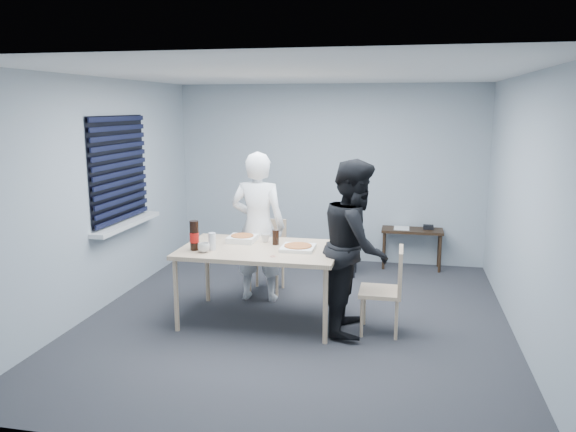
% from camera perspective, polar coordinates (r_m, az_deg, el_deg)
% --- Properties ---
extents(room, '(5.00, 5.00, 5.00)m').
position_cam_1_polar(room, '(6.97, -16.53, 3.72)').
color(room, '#323237').
rests_on(room, ground).
extents(dining_table, '(1.66, 1.05, 0.81)m').
position_cam_1_polar(dining_table, '(5.97, -2.85, -3.79)').
color(dining_table, beige).
rests_on(dining_table, ground).
extents(chair_far, '(0.42, 0.42, 0.89)m').
position_cam_1_polar(chair_far, '(7.03, -2.03, -3.47)').
color(chair_far, beige).
rests_on(chair_far, ground).
extents(chair_right, '(0.42, 0.42, 0.89)m').
position_cam_1_polar(chair_right, '(5.79, 10.25, -6.86)').
color(chair_right, beige).
rests_on(chair_right, ground).
extents(person_white, '(0.65, 0.42, 1.77)m').
position_cam_1_polar(person_white, '(6.61, -3.06, -1.10)').
color(person_white, white).
rests_on(person_white, ground).
extents(person_black, '(0.47, 0.86, 1.77)m').
position_cam_1_polar(person_black, '(5.73, 6.86, -3.08)').
color(person_black, black).
rests_on(person_black, ground).
extents(side_table, '(0.85, 0.38, 0.57)m').
position_cam_1_polar(side_table, '(8.16, 12.50, -1.86)').
color(side_table, black).
rests_on(side_table, ground).
extents(stool, '(0.34, 0.34, 0.47)m').
position_cam_1_polar(stool, '(7.71, 5.91, -3.40)').
color(stool, black).
rests_on(stool, ground).
extents(backpack, '(0.27, 0.20, 0.38)m').
position_cam_1_polar(backpack, '(7.63, 5.94, -1.28)').
color(backpack, slate).
rests_on(backpack, stool).
extents(pizza_box_a, '(0.30, 0.30, 0.07)m').
position_cam_1_polar(pizza_box_a, '(6.23, -4.66, -2.29)').
color(pizza_box_a, white).
rests_on(pizza_box_a, dining_table).
extents(pizza_box_b, '(0.34, 0.34, 0.05)m').
position_cam_1_polar(pizza_box_b, '(5.87, 1.03, -3.22)').
color(pizza_box_b, white).
rests_on(pizza_box_b, dining_table).
extents(mug_a, '(0.17, 0.17, 0.10)m').
position_cam_1_polar(mug_a, '(5.82, -8.55, -3.19)').
color(mug_a, silver).
rests_on(mug_a, dining_table).
extents(mug_b, '(0.10, 0.10, 0.09)m').
position_cam_1_polar(mug_b, '(6.19, -2.31, -2.23)').
color(mug_b, silver).
rests_on(mug_b, dining_table).
extents(cola_glass, '(0.09, 0.09, 0.16)m').
position_cam_1_polar(cola_glass, '(6.06, -1.26, -2.18)').
color(cola_glass, black).
rests_on(cola_glass, dining_table).
extents(soda_bottle, '(0.10, 0.10, 0.31)m').
position_cam_1_polar(soda_bottle, '(5.90, -9.50, -2.02)').
color(soda_bottle, black).
rests_on(soda_bottle, dining_table).
extents(plastic_cups, '(0.09, 0.09, 0.18)m').
position_cam_1_polar(plastic_cups, '(5.89, -7.72, -2.58)').
color(plastic_cups, silver).
rests_on(plastic_cups, dining_table).
extents(rubber_band, '(0.05, 0.05, 0.00)m').
position_cam_1_polar(rubber_band, '(5.61, -1.58, -4.12)').
color(rubber_band, red).
rests_on(rubber_band, dining_table).
extents(papers, '(0.22, 0.29, 0.00)m').
position_cam_1_polar(papers, '(8.17, 11.47, -1.21)').
color(papers, white).
rests_on(papers, side_table).
extents(black_box, '(0.17, 0.15, 0.06)m').
position_cam_1_polar(black_box, '(8.18, 14.07, -1.11)').
color(black_box, black).
rests_on(black_box, side_table).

